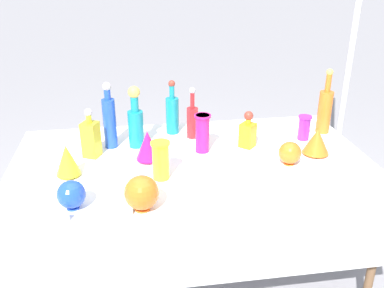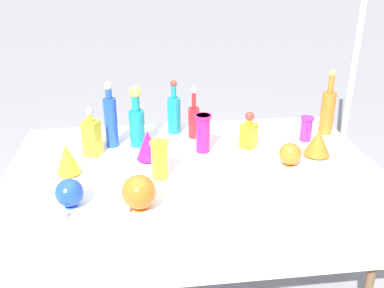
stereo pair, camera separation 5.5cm
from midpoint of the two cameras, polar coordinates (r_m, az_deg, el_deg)
The scene contains 22 objects.
ground_plane at distance 2.74m, azimuth -0.60°, elevation -16.63°, with size 40.00×40.00×0.00m, color gray.
display_table at distance 2.30m, azimuth -0.54°, elevation -3.91°, with size 1.94×1.14×0.76m.
tall_bottle_0 at distance 2.57m, azimuth -0.57°, elevation 3.25°, with size 0.07×0.07×0.31m.
tall_bottle_1 at distance 2.64m, azimuth -3.25°, elevation 4.12°, with size 0.08×0.08×0.34m.
tall_bottle_2 at distance 2.75m, azimuth 16.75°, elevation 4.47°, with size 0.08×0.08×0.40m.
tall_bottle_3 at distance 2.47m, azimuth -11.58°, elevation 3.15°, with size 0.07×0.07×0.39m.
tall_bottle_4 at distance 2.46m, azimuth -8.17°, elevation 2.97°, with size 0.09×0.09×0.36m.
square_decanter_0 at distance 2.46m, azimuth 6.81°, elevation 1.58°, with size 0.11×0.11×0.22m.
square_decanter_1 at distance 2.39m, azimuth -13.98°, elevation 0.82°, with size 0.11×0.11×0.28m.
slender_vase_0 at distance 2.63m, azimuth 14.15°, elevation 2.25°, with size 0.08×0.08×0.15m.
slender_vase_1 at distance 2.38m, azimuth 0.74°, elevation 1.59°, with size 0.09×0.09×0.22m.
slender_vase_2 at distance 2.10m, azimuth -4.95°, elevation -2.03°, with size 0.10×0.10×0.20m.
fluted_vase_0 at distance 2.45m, azimuth 15.67°, elevation 0.36°, with size 0.15×0.15×0.15m.
fluted_vase_1 at distance 2.30m, azimuth -6.62°, elevation -0.18°, with size 0.13×0.13×0.17m.
fluted_vase_2 at distance 2.22m, azimuth -17.00°, elevation -2.06°, with size 0.12×0.12×0.17m.
round_bowl_0 at distance 1.95m, azimuth -16.58°, elevation -6.48°, with size 0.13×0.13×0.13m.
round_bowl_1 at distance 1.87m, azimuth -7.58°, elevation -6.48°, with size 0.15×0.15×0.16m.
round_bowl_2 at distance 2.30m, azimuth 12.25°, elevation -1.17°, with size 0.12×0.12×0.13m.
price_tag_left at distance 1.90m, azimuth -17.63°, elevation -9.25°, with size 0.05×0.01×0.04m, color white.
price_tag_center at distance 1.90m, azimuth 0.01°, elevation -7.97°, with size 0.06×0.01×0.04m, color white.
price_tag_right at distance 1.87m, azimuth -9.63°, elevation -8.82°, with size 0.05×0.01×0.05m, color white.
canopy_pole at distance 3.31m, azimuth 19.70°, elevation 9.43°, with size 0.18×0.18×2.58m.
Camera 1 is at (-0.31, -2.05, 1.79)m, focal length 40.00 mm.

